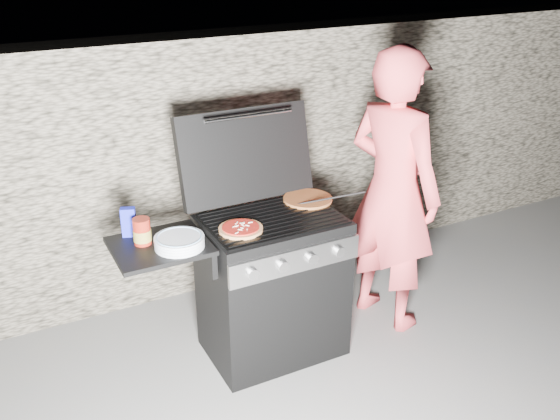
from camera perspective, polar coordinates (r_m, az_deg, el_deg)
name	(u,v)px	position (r m, az deg, el deg)	size (l,w,h in m)	color
ground	(273,347)	(4.05, -0.64, -12.46)	(50.00, 50.00, 0.00)	#606060
stone_wall	(206,164)	(4.48, -6.78, 4.24)	(8.00, 0.35, 1.80)	gray
gas_grill	(235,296)	(3.71, -4.16, -7.86)	(1.34, 0.79, 0.91)	black
pizza_topped	(241,228)	(3.43, -3.61, -1.68)	(0.24, 0.24, 0.03)	#AF8352
pizza_plain	(308,199)	(3.81, 2.55, 1.02)	(0.30, 0.30, 0.02)	#AF6D30
sauce_jar	(142,231)	(3.36, -12.51, -1.92)	(0.09, 0.09, 0.14)	maroon
blue_carton	(129,222)	(3.46, -13.67, -1.08)	(0.08, 0.04, 0.16)	#161FB5
plate_stack	(179,242)	(3.31, -9.18, -2.89)	(0.26, 0.26, 0.06)	silver
person	(393,191)	(3.99, 10.27, 1.71)	(0.67, 0.44, 1.84)	#E9494F
tongs	(330,199)	(3.74, 4.58, 1.04)	(0.01, 0.01, 0.43)	black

